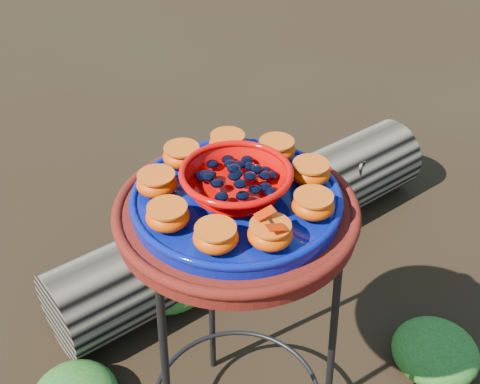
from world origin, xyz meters
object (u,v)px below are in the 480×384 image
object	(u,v)px
plant_stand	(237,343)
driftwood_log	(253,221)
terracotta_saucer	(236,214)
cobalt_plate	(236,201)
red_bowl	(236,183)

from	to	relation	value
plant_stand	driftwood_log	world-z (taller)	plant_stand
plant_stand	terracotta_saucer	distance (m)	0.37
cobalt_plate	driftwood_log	world-z (taller)	cobalt_plate
terracotta_saucer	plant_stand	bearing A→B (deg)	0.00
terracotta_saucer	cobalt_plate	size ratio (longest dim) A/B	1.17
red_bowl	driftwood_log	size ratio (longest dim) A/B	0.13
cobalt_plate	driftwood_log	size ratio (longest dim) A/B	0.27
driftwood_log	terracotta_saucer	bearing A→B (deg)	-112.56
cobalt_plate	red_bowl	size ratio (longest dim) A/B	2.00
plant_stand	red_bowl	distance (m)	0.44
plant_stand	terracotta_saucer	size ratio (longest dim) A/B	1.58
plant_stand	red_bowl	world-z (taller)	red_bowl
red_bowl	cobalt_plate	bearing A→B (deg)	0.00
terracotta_saucer	driftwood_log	bearing A→B (deg)	67.44
cobalt_plate	driftwood_log	xyz separation A→B (m)	(0.27, 0.64, -0.62)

